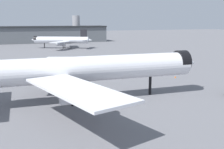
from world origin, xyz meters
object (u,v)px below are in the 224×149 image
Objects in this scene: traffic_cone_wingtip at (175,77)px; traffic_cone_near_nose at (42,72)px; airliner_far_taxiway at (61,40)px; airliner_near_gate at (79,70)px.

traffic_cone_near_nose is at bearing 147.50° from traffic_cone_wingtip.
airliner_far_taxiway is at bearing 73.34° from traffic_cone_near_nose.
traffic_cone_near_nose is (-27.28, -91.16, -5.69)m from airliner_far_taxiway.
airliner_far_taxiway is 60.14× the size of traffic_cone_wingtip.
traffic_cone_wingtip is at bearing 125.23° from airliner_far_taxiway.
airliner_near_gate reaches higher than traffic_cone_wingtip.
airliner_near_gate reaches higher than traffic_cone_near_nose.
airliner_far_taxiway is at bearing 83.46° from airliner_near_gate.
airliner_near_gate is 95.61× the size of traffic_cone_wingtip.
traffic_cone_wingtip is (41.88, -26.68, 0.05)m from traffic_cone_near_nose.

